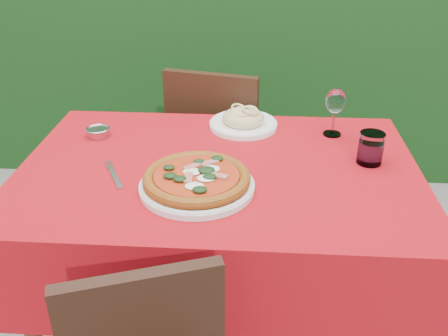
# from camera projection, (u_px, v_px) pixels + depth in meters

# --- Properties ---
(ground) EXTENTS (60.00, 60.00, 0.00)m
(ground) POSITION_uv_depth(u_px,v_px,m) (220.00, 336.00, 1.93)
(ground) COLOR slate
(ground) RESTS_ON ground
(hedge) EXTENTS (3.20, 0.55, 1.78)m
(hedge) POSITION_uv_depth(u_px,v_px,m) (239.00, 14.00, 2.86)
(hedge) COLOR black
(hedge) RESTS_ON ground
(dining_table) EXTENTS (1.26, 0.86, 0.75)m
(dining_table) POSITION_uv_depth(u_px,v_px,m) (219.00, 206.00, 1.65)
(dining_table) COLOR #412314
(dining_table) RESTS_ON ground
(chair_far) EXTENTS (0.48, 0.48, 0.88)m
(chair_far) POSITION_uv_depth(u_px,v_px,m) (218.00, 148.00, 2.25)
(chair_far) COLOR black
(chair_far) RESTS_ON ground
(pizza_plate) EXTENTS (0.40, 0.40, 0.06)m
(pizza_plate) POSITION_uv_depth(u_px,v_px,m) (197.00, 181.00, 1.44)
(pizza_plate) COLOR white
(pizza_plate) RESTS_ON dining_table
(pasta_plate) EXTENTS (0.25, 0.25, 0.07)m
(pasta_plate) POSITION_uv_depth(u_px,v_px,m) (243.00, 121.00, 1.84)
(pasta_plate) COLOR white
(pasta_plate) RESTS_ON dining_table
(water_glass) EXTENTS (0.08, 0.08, 0.10)m
(water_glass) POSITION_uv_depth(u_px,v_px,m) (371.00, 150.00, 1.58)
(water_glass) COLOR silver
(water_glass) RESTS_ON dining_table
(wine_glass) EXTENTS (0.07, 0.07, 0.17)m
(wine_glass) POSITION_uv_depth(u_px,v_px,m) (335.00, 103.00, 1.73)
(wine_glass) COLOR silver
(wine_glass) RESTS_ON dining_table
(fork) EXTENTS (0.12, 0.19, 0.01)m
(fork) POSITION_uv_depth(u_px,v_px,m) (115.00, 177.00, 1.51)
(fork) COLOR silver
(fork) RESTS_ON dining_table
(steel_ramekin) EXTENTS (0.08, 0.08, 0.03)m
(steel_ramekin) POSITION_uv_depth(u_px,v_px,m) (98.00, 133.00, 1.77)
(steel_ramekin) COLOR #B0B0B7
(steel_ramekin) RESTS_ON dining_table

